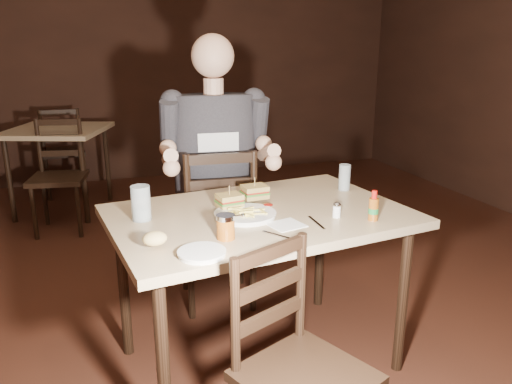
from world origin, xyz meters
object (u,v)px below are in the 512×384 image
object	(u,v)px
bg_chair_far	(63,152)
side_plate	(202,254)
hot_sauce	(374,205)
chair_far	(216,226)
chair_near	(306,377)
diner	(216,135)
bg_table	(58,138)
glass_left	(141,203)
bg_chair_near	(58,178)
main_table	(260,228)
glass_right	(345,177)
dinner_plate	(245,215)
syrup_dispenser	(226,227)

from	to	relation	value
bg_chair_far	side_plate	bearing A→B (deg)	95.45
hot_sauce	chair_far	bearing A→B (deg)	116.81
chair_near	diner	world-z (taller)	diner
bg_table	glass_left	world-z (taller)	glass_left
bg_chair_near	diner	bearing A→B (deg)	-49.47
side_plate	main_table	bearing A→B (deg)	47.57
bg_chair_near	bg_table	bearing A→B (deg)	100.45
main_table	glass_right	size ratio (longest dim) A/B	10.47
diner	bg_chair_far	bearing A→B (deg)	114.08
bg_table	chair_far	distance (m)	2.29
chair_near	glass_right	xyz separation A→B (m)	(0.61, 0.90, 0.41)
diner	hot_sauce	size ratio (longest dim) A/B	7.96
hot_sauce	side_plate	world-z (taller)	hot_sauce
bg_table	glass_left	xyz separation A→B (m)	(0.45, -2.68, 0.16)
dinner_plate	glass_left	size ratio (longest dim) A/B	1.76
bg_table	dinner_plate	size ratio (longest dim) A/B	3.90
main_table	bg_chair_far	bearing A→B (deg)	106.30
bg_table	chair_near	size ratio (longest dim) A/B	1.21
chair_near	bg_chair_far	distance (m)	4.10
glass_left	hot_sauce	size ratio (longest dim) A/B	1.13
dinner_plate	chair_far	bearing A→B (deg)	86.51
chair_far	glass_right	world-z (taller)	chair_far
chair_far	glass_right	size ratio (longest dim) A/B	7.12
chair_far	dinner_plate	distance (m)	0.76
main_table	hot_sauce	distance (m)	0.51
bg_table	diner	xyz separation A→B (m)	(0.92, -2.14, 0.34)
main_table	bg_chair_near	distance (m)	2.41
dinner_plate	hot_sauce	world-z (taller)	hot_sauce
bg_table	hot_sauce	xyz separation A→B (m)	(1.39, -3.00, 0.16)
chair_near	main_table	bearing A→B (deg)	60.18
bg_chair_near	side_plate	size ratio (longest dim) A/B	5.33
chair_far	glass_left	distance (m)	0.84
main_table	hot_sauce	bearing A→B (deg)	-30.96
glass_left	hot_sauce	world-z (taller)	glass_left
chair_near	glass_left	bearing A→B (deg)	95.75
main_table	diner	size ratio (longest dim) A/B	1.33
bg_table	side_plate	size ratio (longest dim) A/B	6.05
bg_chair_far	hot_sauce	xyz separation A→B (m)	(1.39, -3.55, 0.39)
chair_far	bg_chair_far	world-z (taller)	chair_far
bg_chair_far	chair_far	bearing A→B (deg)	105.34
hot_sauce	glass_right	bearing A→B (deg)	77.04
bg_chair_far	side_plate	size ratio (longest dim) A/B	5.27
bg_table	diner	bearing A→B (deg)	-66.71
bg_chair_far	diner	bearing A→B (deg)	104.89
hot_sauce	syrup_dispenser	bearing A→B (deg)	-179.79
side_plate	chair_far	bearing A→B (deg)	73.30
bg_chair_near	syrup_dispenser	bearing A→B (deg)	-62.83
bg_chair_near	glass_right	xyz separation A→B (m)	(1.49, -2.00, 0.38)
diner	glass_left	world-z (taller)	diner
hot_sauce	syrup_dispenser	distance (m)	0.65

